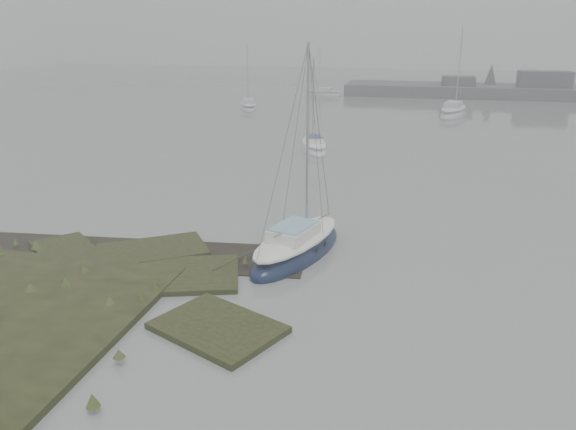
{
  "coord_description": "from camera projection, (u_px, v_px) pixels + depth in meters",
  "views": [
    {
      "loc": [
        5.77,
        -13.95,
        8.33
      ],
      "look_at": [
        1.28,
        4.99,
        1.8
      ],
      "focal_mm": 35.0,
      "sensor_mm": 36.0,
      "label": 1
    }
  ],
  "objects": [
    {
      "name": "ground",
      "position": [
        345.0,
        138.0,
        44.46
      ],
      "size": [
        160.0,
        160.0,
        0.0
      ],
      "primitive_type": "plane",
      "color": "slate",
      "rests_on": "ground"
    },
    {
      "name": "sailboat_far_c",
      "position": [
        324.0,
        94.0,
        71.69
      ],
      "size": [
        4.86,
        2.2,
        6.61
      ],
      "rotation": [
        0.0,
        0.0,
        1.43
      ],
      "color": "#B0B6BA",
      "rests_on": "ground"
    },
    {
      "name": "sailboat_white",
      "position": [
        314.0,
        148.0,
        39.8
      ],
      "size": [
        3.17,
        5.16,
        6.92
      ],
      "rotation": [
        0.0,
        0.0,
        0.34
      ],
      "color": "white",
      "rests_on": "ground"
    },
    {
      "name": "sailboat_far_a",
      "position": [
        249.0,
        107.0,
        59.87
      ],
      "size": [
        3.32,
        5.42,
        7.27
      ],
      "rotation": [
        0.0,
        0.0,
        0.34
      ],
      "color": "silver",
      "rests_on": "ground"
    },
    {
      "name": "sailboat_far_b",
      "position": [
        453.0,
        113.0,
        55.34
      ],
      "size": [
        3.71,
        6.84,
        9.19
      ],
      "rotation": [
        0.0,
        0.0,
        -0.25
      ],
      "color": "silver",
      "rests_on": "ground"
    },
    {
      "name": "sailboat_main",
      "position": [
        297.0,
        249.0,
        21.5
      ],
      "size": [
        3.57,
        6.3,
        8.46
      ],
      "rotation": [
        0.0,
        0.0,
        -0.28
      ],
      "color": "black",
      "rests_on": "ground"
    }
  ]
}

